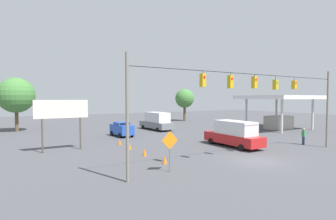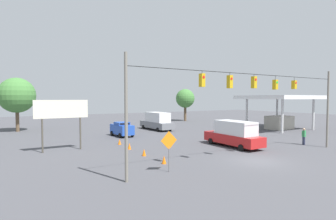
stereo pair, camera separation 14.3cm
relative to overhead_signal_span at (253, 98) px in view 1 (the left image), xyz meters
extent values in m
plane|color=#47474C|center=(-0.12, 0.40, -5.11)|extent=(140.00, 140.00, 0.00)
cylinder|color=slate|center=(-11.22, 0.00, -1.16)|extent=(0.20, 0.20, 7.89)
cylinder|color=slate|center=(10.97, 0.00, -1.16)|extent=(0.20, 0.20, 7.89)
cylinder|color=black|center=(-0.12, 0.00, 1.96)|extent=(22.19, 0.04, 0.04)
cube|color=gold|center=(-5.45, 0.00, 1.25)|extent=(0.32, 0.36, 0.78)
cylinder|color=black|center=(-5.45, 0.00, 1.80)|extent=(0.03, 0.03, 0.32)
cylinder|color=red|center=(-5.45, 0.19, 1.42)|extent=(0.20, 0.02, 0.20)
cube|color=gold|center=(-2.79, 0.00, 1.19)|extent=(0.32, 0.36, 0.85)
cylinder|color=black|center=(-2.79, 0.00, 1.79)|extent=(0.03, 0.03, 0.35)
cylinder|color=green|center=(-2.79, 0.19, 1.38)|extent=(0.20, 0.02, 0.20)
cube|color=gold|center=(-0.12, 0.00, 1.30)|extent=(0.32, 0.36, 0.97)
cylinder|color=black|center=(-0.12, 0.00, 1.88)|extent=(0.03, 0.03, 0.17)
cylinder|color=red|center=(-0.12, 0.19, 1.52)|extent=(0.20, 0.02, 0.20)
cube|color=gold|center=(2.55, 0.00, 1.26)|extent=(0.32, 0.36, 0.98)
cylinder|color=black|center=(2.55, 0.00, 1.86)|extent=(0.03, 0.03, 0.20)
cylinder|color=red|center=(2.55, 0.19, 1.49)|extent=(0.20, 0.02, 0.20)
cube|color=gold|center=(5.21, 0.00, 1.29)|extent=(0.32, 0.36, 0.94)
cylinder|color=black|center=(5.21, 0.00, 1.86)|extent=(0.03, 0.03, 0.20)
cylinder|color=red|center=(5.21, 0.19, 1.50)|extent=(0.20, 0.02, 0.20)
cube|color=red|center=(-3.20, -5.45, -4.29)|extent=(2.23, 6.99, 1.00)
cube|color=silver|center=(-3.19, -5.10, -3.09)|extent=(2.04, 4.48, 1.40)
cube|color=black|center=(-3.21, -7.34, -3.09)|extent=(1.75, 0.03, 0.98)
cylinder|color=black|center=(-4.30, -7.71, -4.79)|extent=(0.22, 0.64, 0.64)
cylinder|color=black|center=(-2.12, -7.73, -4.79)|extent=(0.22, 0.64, 0.64)
cylinder|color=black|center=(-4.28, -3.18, -4.79)|extent=(0.22, 0.64, 0.64)
cylinder|color=black|center=(-2.09, -3.19, -4.79)|extent=(0.22, 0.64, 0.64)
cube|color=#234CB2|center=(4.31, -18.46, -4.17)|extent=(2.06, 4.17, 1.24)
cube|color=#234CB2|center=(4.31, -18.46, -3.37)|extent=(1.75, 1.90, 0.36)
cube|color=black|center=(4.24, -17.56, -3.37)|extent=(1.40, 0.13, 0.25)
cylinder|color=black|center=(5.09, -17.08, -4.79)|extent=(0.27, 0.65, 0.64)
cylinder|color=black|center=(3.34, -17.21, -4.79)|extent=(0.27, 0.65, 0.64)
cylinder|color=black|center=(5.29, -19.71, -4.79)|extent=(0.27, 0.65, 0.64)
cylinder|color=black|center=(3.54, -19.84, -4.79)|extent=(0.27, 0.65, 0.64)
cube|color=slate|center=(-3.16, -22.61, -4.29)|extent=(2.71, 7.25, 1.00)
cube|color=silver|center=(-3.18, -22.26, -3.03)|extent=(2.38, 4.68, 1.52)
cube|color=black|center=(-3.06, -24.55, -3.03)|extent=(1.86, 0.12, 1.07)
cylinder|color=black|center=(-4.20, -24.99, -4.79)|extent=(0.25, 0.65, 0.64)
cylinder|color=black|center=(-1.88, -24.87, -4.79)|extent=(0.25, 0.65, 0.64)
cylinder|color=black|center=(-4.45, -20.36, -4.79)|extent=(0.25, 0.65, 0.64)
cylinder|color=black|center=(-2.13, -20.24, -4.79)|extent=(0.25, 0.65, 0.64)
cone|color=orange|center=(6.79, -2.71, -4.79)|extent=(0.36, 0.36, 0.64)
cone|color=orange|center=(6.93, -6.04, -4.79)|extent=(0.36, 0.36, 0.64)
cone|color=orange|center=(6.89, -9.53, -4.79)|extent=(0.36, 0.36, 0.64)
cone|color=orange|center=(6.80, -12.59, -4.79)|extent=(0.36, 0.36, 0.64)
cube|color=silver|center=(-21.01, -12.89, 0.29)|extent=(11.26, 9.68, 0.35)
cube|color=white|center=(-21.01, -12.89, -0.01)|extent=(11.36, 9.78, 0.24)
cylinder|color=silver|center=(-24.95, -16.28, -2.50)|extent=(0.36, 0.36, 5.22)
cylinder|color=silver|center=(-17.07, -16.28, -2.50)|extent=(0.36, 0.36, 5.22)
cylinder|color=silver|center=(-24.95, -9.50, -2.50)|extent=(0.36, 0.36, 5.22)
cylinder|color=silver|center=(-17.07, -9.50, -2.50)|extent=(0.36, 0.36, 5.22)
cube|color=#B2AD9E|center=(-21.01, -12.89, -4.01)|extent=(3.94, 2.90, 2.20)
cylinder|color=#4C473D|center=(11.09, -12.08, -3.51)|extent=(0.16, 0.16, 3.20)
cylinder|color=#4C473D|center=(14.55, -12.08, -3.51)|extent=(0.16, 0.16, 3.20)
cube|color=silver|center=(12.82, -12.08, -1.03)|extent=(4.94, 0.12, 1.75)
cylinder|color=slate|center=(7.63, -0.56, -4.21)|extent=(0.06, 0.06, 1.80)
cube|color=orange|center=(7.63, -0.56, -2.90)|extent=(1.27, 0.04, 1.27)
cylinder|color=#2D334C|center=(-10.64, -2.15, -4.67)|extent=(0.28, 0.28, 0.87)
cube|color=#338C4C|center=(-10.64, -2.15, -3.89)|extent=(0.40, 0.24, 0.69)
sphere|color=tan|center=(-10.64, -2.15, -3.41)|extent=(0.27, 0.27, 0.27)
cylinder|color=brown|center=(-16.53, -33.85, -3.14)|extent=(0.58, 0.58, 3.93)
sphere|color=#427A38|center=(-16.53, -33.85, -0.01)|extent=(4.21, 4.21, 4.21)
cylinder|color=brown|center=(16.32, -31.39, -3.06)|extent=(0.50, 0.50, 4.10)
sphere|color=#427A38|center=(16.32, -31.39, 0.47)|extent=(5.37, 5.37, 5.37)
camera|label=1|loc=(16.95, 14.77, 0.00)|focal=28.00mm
camera|label=2|loc=(16.83, 14.85, 0.00)|focal=28.00mm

